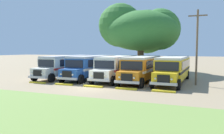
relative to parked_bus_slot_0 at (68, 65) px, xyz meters
name	(u,v)px	position (x,y,z in m)	size (l,w,h in m)	color
ground_plane	(90,88)	(6.76, -6.62, -1.58)	(220.00, 220.00, 0.00)	#937F60
foreground_grass_strip	(9,116)	(6.76, -16.07, -1.58)	(80.00, 11.69, 0.01)	olive
parked_bus_slot_0	(68,65)	(0.00, 0.00, 0.00)	(2.89, 10.86, 2.82)	silver
parked_bus_slot_1	(92,66)	(3.40, 0.27, 0.00)	(2.78, 10.85, 2.82)	#23519E
parked_bus_slot_2	(118,66)	(6.89, 0.44, 0.00)	(2.89, 10.86, 2.82)	silver
parked_bus_slot_3	(142,67)	(10.03, 0.12, 0.00)	(2.70, 10.84, 2.82)	orange
parked_bus_slot_4	(174,68)	(13.50, 0.37, 0.00)	(2.95, 10.87, 2.82)	yellow
curb_wheelstop_0	(38,82)	(0.06, -5.96, -1.51)	(2.00, 0.36, 0.15)	yellow
curb_wheelstop_1	(64,84)	(3.41, -5.96, -1.51)	(2.00, 0.36, 0.15)	yellow
curb_wheelstop_2	(93,86)	(6.76, -5.96, -1.51)	(2.00, 0.36, 0.15)	yellow
curb_wheelstop_3	(126,89)	(10.11, -5.96, -1.51)	(2.00, 0.36, 0.15)	yellow
curb_wheelstop_4	(164,91)	(13.46, -5.96, -1.51)	(2.00, 0.36, 0.15)	yellow
broad_shade_tree	(142,30)	(7.11, 10.64, 5.19)	(12.54, 13.60, 10.89)	brown
utility_pole	(197,45)	(15.87, -0.86, 2.46)	(1.80, 0.20, 7.59)	brown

